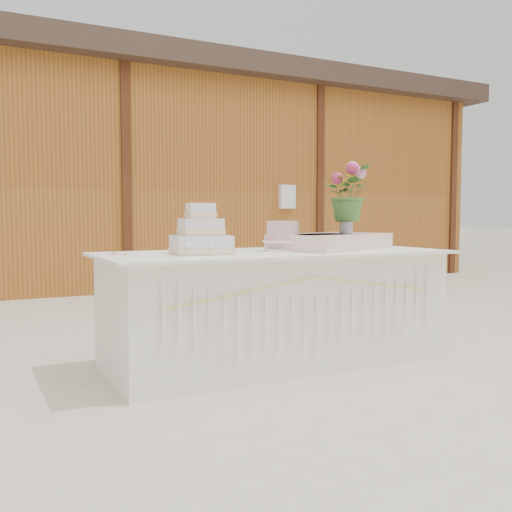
# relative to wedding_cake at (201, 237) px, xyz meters

# --- Properties ---
(ground) EXTENTS (80.00, 80.00, 0.00)m
(ground) POSITION_rel_wedding_cake_xyz_m (0.55, 0.00, -0.88)
(ground) COLOR beige
(ground) RESTS_ON ground
(barn) EXTENTS (12.60, 4.60, 3.30)m
(barn) POSITION_rel_wedding_cake_xyz_m (0.54, 6.00, 0.80)
(barn) COLOR #9F5921
(barn) RESTS_ON ground
(cake_table) EXTENTS (2.40, 1.00, 0.77)m
(cake_table) POSITION_rel_wedding_cake_xyz_m (0.55, -0.00, -0.49)
(cake_table) COLOR silver
(cake_table) RESTS_ON ground
(wedding_cake) EXTENTS (0.40, 0.40, 0.32)m
(wedding_cake) POSITION_rel_wedding_cake_xyz_m (0.00, 0.00, 0.00)
(wedding_cake) COLOR silver
(wedding_cake) RESTS_ON cake_table
(pink_cake_stand) EXTENTS (0.29, 0.29, 0.21)m
(pink_cake_stand) POSITION_rel_wedding_cake_xyz_m (0.62, 0.03, 0.01)
(pink_cake_stand) COLOR white
(pink_cake_stand) RESTS_ON cake_table
(satin_runner) EXTENTS (1.03, 0.82, 0.11)m
(satin_runner) POSITION_rel_wedding_cake_xyz_m (1.03, 0.04, -0.05)
(satin_runner) COLOR #FED6CC
(satin_runner) RESTS_ON cake_table
(flower_vase) EXTENTS (0.10, 0.10, 0.14)m
(flower_vase) POSITION_rel_wedding_cake_xyz_m (1.20, 0.09, 0.07)
(flower_vase) COLOR #A9A9AD
(flower_vase) RESTS_ON satin_runner
(bouquet) EXTENTS (0.50, 0.50, 0.42)m
(bouquet) POSITION_rel_wedding_cake_xyz_m (1.20, 0.09, 0.35)
(bouquet) COLOR #3D6B2A
(bouquet) RESTS_ON flower_vase
(loose_flowers) EXTENTS (0.20, 0.32, 0.02)m
(loose_flowers) POSITION_rel_wedding_cake_xyz_m (-0.48, 0.16, -0.10)
(loose_flowers) COLOR pink
(loose_flowers) RESTS_ON cake_table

